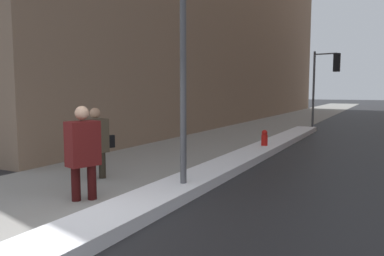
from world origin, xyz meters
name	(u,v)px	position (x,y,z in m)	size (l,w,h in m)	color
ground_plane	(85,229)	(0.00, 0.00, 0.00)	(160.00, 160.00, 0.00)	#232326
sidewalk_slab	(263,128)	(-2.00, 15.00, 0.01)	(4.00, 80.00, 0.01)	gray
snow_bank_curb	(254,153)	(0.27, 6.62, 0.10)	(0.89, 16.06, 0.20)	white
lamp_post	(183,17)	(0.35, 2.22, 3.26)	(0.28, 0.28, 5.52)	#515156
traffic_light_near	(328,73)	(0.93, 16.10, 2.83)	(1.31, 0.33, 3.91)	#515156
pedestrian_nearside	(83,149)	(-0.97, 1.00, 0.93)	(0.46, 0.61, 1.67)	#340C0C
pedestrian_with_shoulder_bag	(96,140)	(-1.90, 2.36, 0.87)	(0.43, 0.74, 1.57)	#2A241B
fire_hydrant	(264,141)	(0.29, 7.61, 0.35)	(0.20, 0.20, 0.70)	red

